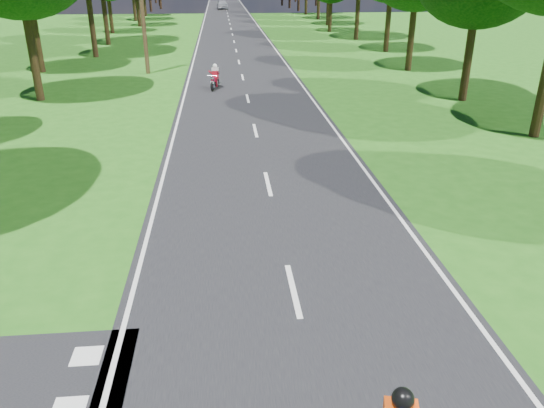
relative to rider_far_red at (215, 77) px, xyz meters
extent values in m
plane|color=#215C15|center=(1.68, -22.62, -0.70)|extent=(160.00, 160.00, 0.00)
cube|color=black|center=(1.68, 27.38, -0.69)|extent=(7.00, 140.00, 0.02)
cube|color=silver|center=(1.68, -20.62, -0.67)|extent=(0.12, 2.00, 0.01)
cube|color=silver|center=(1.68, -14.62, -0.67)|extent=(0.12, 2.00, 0.01)
cube|color=silver|center=(1.68, -8.62, -0.67)|extent=(0.12, 2.00, 0.01)
cube|color=silver|center=(1.68, -2.62, -0.67)|extent=(0.12, 2.00, 0.01)
cube|color=silver|center=(1.68, 3.38, -0.67)|extent=(0.12, 2.00, 0.01)
cube|color=silver|center=(1.68, 9.38, -0.67)|extent=(0.12, 2.00, 0.01)
cube|color=silver|center=(1.68, 15.38, -0.67)|extent=(0.12, 2.00, 0.01)
cube|color=silver|center=(1.68, 21.38, -0.67)|extent=(0.12, 2.00, 0.01)
cube|color=silver|center=(1.68, 27.38, -0.67)|extent=(0.12, 2.00, 0.01)
cube|color=silver|center=(1.68, 33.38, -0.67)|extent=(0.12, 2.00, 0.01)
cube|color=silver|center=(1.68, 39.38, -0.67)|extent=(0.12, 2.00, 0.01)
cube|color=silver|center=(1.68, 45.38, -0.67)|extent=(0.12, 2.00, 0.01)
cube|color=silver|center=(1.68, 51.38, -0.67)|extent=(0.12, 2.00, 0.01)
cube|color=silver|center=(1.68, 57.38, -0.67)|extent=(0.12, 2.00, 0.01)
cube|color=silver|center=(1.68, 63.38, -0.67)|extent=(0.12, 2.00, 0.01)
cube|color=silver|center=(1.68, 69.38, -0.67)|extent=(0.12, 2.00, 0.01)
cube|color=silver|center=(1.68, 75.38, -0.67)|extent=(0.12, 2.00, 0.01)
cube|color=silver|center=(1.68, 81.38, -0.67)|extent=(0.12, 2.00, 0.01)
cube|color=silver|center=(1.68, 87.38, -0.67)|extent=(0.12, 2.00, 0.01)
cube|color=silver|center=(1.68, 93.38, -0.67)|extent=(0.12, 2.00, 0.01)
cube|color=silver|center=(-1.62, 27.38, -0.67)|extent=(0.10, 140.00, 0.01)
cube|color=silver|center=(4.98, 27.38, -0.67)|extent=(0.10, 140.00, 0.01)
cube|color=silver|center=(-2.12, -22.32, -0.67)|extent=(0.50, 0.50, 0.01)
cylinder|color=black|center=(-8.90, -1.86, 1.26)|extent=(0.40, 0.40, 3.91)
cylinder|color=black|center=(-11.26, 6.56, 1.20)|extent=(0.40, 0.40, 3.79)
cylinder|color=black|center=(-9.15, 12.98, 1.46)|extent=(0.40, 0.40, 4.32)
cylinder|color=black|center=(-9.58, 20.48, 1.50)|extent=(0.40, 0.40, 4.40)
cylinder|color=black|center=(-10.93, 30.16, 0.90)|extent=(0.40, 0.40, 3.20)
cylinder|color=black|center=(-9.07, 37.54, 0.91)|extent=(0.40, 0.40, 3.22)
cylinder|color=black|center=(-10.61, 45.30, 1.11)|extent=(0.40, 0.40, 3.61)
cylinder|color=black|center=(-10.26, 53.12, 0.64)|extent=(0.40, 0.40, 2.67)
cylinder|color=black|center=(-10.50, 62.28, 0.85)|extent=(0.40, 0.40, 3.09)
cylinder|color=black|center=(12.60, -3.93, 1.05)|extent=(0.40, 0.40, 3.49)
cylinder|color=black|center=(12.74, 4.96, 1.15)|extent=(0.40, 0.40, 3.69)
cylinder|color=black|center=(13.85, 13.80, 1.17)|extent=(0.40, 0.40, 3.74)
cylinder|color=black|center=(13.40, 22.10, 1.62)|extent=(0.40, 0.40, 4.64)
cylinder|color=black|center=(12.23, 29.30, 0.76)|extent=(0.40, 0.40, 2.91)
cylinder|color=black|center=(13.45, 36.78, 1.24)|extent=(0.40, 0.40, 3.88)
cylinder|color=black|center=(13.78, 45.25, 1.39)|extent=(0.40, 0.40, 4.18)
cylinder|color=black|center=(13.37, 61.50, 0.98)|extent=(0.40, 0.40, 3.36)
cylinder|color=#382616|center=(-4.32, 5.38, 3.30)|extent=(0.26, 0.26, 8.00)
imported|color=#AFB1B6|center=(1.00, 66.21, 0.08)|extent=(2.05, 4.54, 1.51)
camera|label=1|loc=(0.36, -29.84, 5.38)|focal=35.00mm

